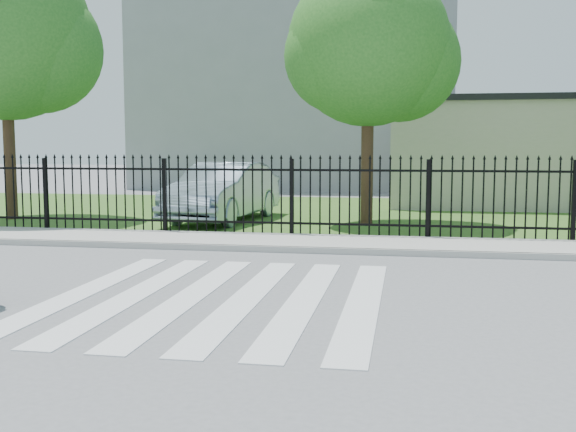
# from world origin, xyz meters

# --- Properties ---
(ground) EXTENTS (120.00, 120.00, 0.00)m
(ground) POSITION_xyz_m (0.00, 0.00, 0.00)
(ground) COLOR slate
(ground) RESTS_ON ground
(crosswalk) EXTENTS (5.00, 5.50, 0.01)m
(crosswalk) POSITION_xyz_m (0.00, 0.00, 0.01)
(crosswalk) COLOR silver
(crosswalk) RESTS_ON ground
(sidewalk) EXTENTS (40.00, 2.00, 0.12)m
(sidewalk) POSITION_xyz_m (0.00, 5.00, 0.06)
(sidewalk) COLOR #ADAAA3
(sidewalk) RESTS_ON ground
(curb) EXTENTS (40.00, 0.12, 0.12)m
(curb) POSITION_xyz_m (0.00, 4.00, 0.06)
(curb) COLOR #ADAAA3
(curb) RESTS_ON ground
(grass_strip) EXTENTS (40.00, 12.00, 0.02)m
(grass_strip) POSITION_xyz_m (0.00, 12.00, 0.01)
(grass_strip) COLOR #345C1F
(grass_strip) RESTS_ON ground
(iron_fence) EXTENTS (26.00, 0.04, 1.80)m
(iron_fence) POSITION_xyz_m (0.00, 6.00, 0.90)
(iron_fence) COLOR black
(iron_fence) RESTS_ON ground
(tree_left) EXTENTS (4.80, 4.80, 7.58)m
(tree_left) POSITION_xyz_m (-8.50, 8.50, 5.17)
(tree_left) COLOR #382316
(tree_left) RESTS_ON ground
(tree_mid) EXTENTS (4.20, 4.20, 6.78)m
(tree_mid) POSITION_xyz_m (1.50, 9.00, 4.67)
(tree_mid) COLOR #382316
(tree_mid) RESTS_ON ground
(building_low) EXTENTS (10.00, 6.00, 3.50)m
(building_low) POSITION_xyz_m (7.00, 16.00, 1.75)
(building_low) COLOR beige
(building_low) RESTS_ON ground
(building_low_roof) EXTENTS (10.20, 6.20, 0.20)m
(building_low_roof) POSITION_xyz_m (7.00, 16.00, 3.60)
(building_low_roof) COLOR black
(building_low_roof) RESTS_ON building_low
(building_tall) EXTENTS (15.00, 10.00, 12.00)m
(building_tall) POSITION_xyz_m (-3.00, 26.00, 6.00)
(building_tall) COLOR gray
(building_tall) RESTS_ON ground
(parked_car) EXTENTS (2.30, 5.06, 1.61)m
(parked_car) POSITION_xyz_m (-2.44, 9.05, 0.83)
(parked_car) COLOR #99AFC1
(parked_car) RESTS_ON grass_strip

